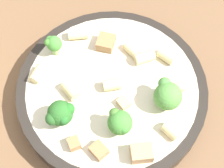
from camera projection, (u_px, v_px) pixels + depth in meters
name	position (u px, v px, depth m)	size (l,w,h in m)	color
ground_plane	(112.00, 98.00, 0.56)	(2.00, 2.00, 0.00)	brown
pasta_bowl	(112.00, 92.00, 0.55)	(0.27, 0.27, 0.04)	#28231E
broccoli_floret_0	(168.00, 95.00, 0.50)	(0.04, 0.04, 0.04)	#93B766
broccoli_floret_1	(120.00, 122.00, 0.48)	(0.04, 0.03, 0.04)	#93B766
broccoli_floret_2	(60.00, 114.00, 0.49)	(0.04, 0.04, 0.04)	#93B766
broccoli_floret_3	(53.00, 44.00, 0.54)	(0.03, 0.02, 0.03)	#9EC175
rigatoni_0	(113.00, 83.00, 0.53)	(0.02, 0.02, 0.02)	beige
rigatoni_1	(38.00, 74.00, 0.53)	(0.02, 0.02, 0.03)	beige
rigatoni_2	(145.00, 57.00, 0.55)	(0.02, 0.02, 0.03)	beige
rigatoni_3	(71.00, 90.00, 0.52)	(0.02, 0.02, 0.03)	beige
rigatoni_4	(167.00, 56.00, 0.55)	(0.02, 0.02, 0.03)	beige
rigatoni_5	(132.00, 50.00, 0.55)	(0.01, 0.01, 0.02)	beige
rigatoni_6	(171.00, 131.00, 0.49)	(0.02, 0.02, 0.02)	beige
rigatoni_7	(176.00, 87.00, 0.52)	(0.01, 0.01, 0.02)	beige
rigatoni_8	(76.00, 36.00, 0.56)	(0.02, 0.02, 0.03)	beige
chicken_chunk_0	(142.00, 153.00, 0.48)	(0.03, 0.02, 0.02)	tan
chicken_chunk_1	(121.00, 105.00, 0.51)	(0.02, 0.01, 0.01)	tan
chicken_chunk_2	(74.00, 144.00, 0.49)	(0.02, 0.02, 0.01)	#A87A4C
chicken_chunk_3	(99.00, 150.00, 0.48)	(0.02, 0.02, 0.01)	#A87A4C
chicken_chunk_4	(106.00, 42.00, 0.56)	(0.03, 0.02, 0.02)	#A87A4C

